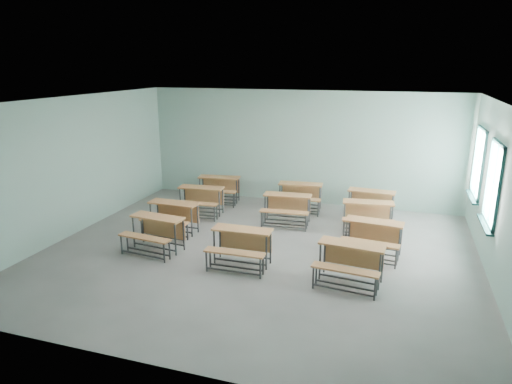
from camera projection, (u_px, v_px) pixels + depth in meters
room at (262, 181)px, 9.30m from camera, size 9.04×8.04×3.24m
desk_unit_r0c0 at (155, 229)px, 9.75m from camera, size 1.27×0.93×0.74m
desk_unit_r0c1 at (241, 242)px, 9.02m from camera, size 1.20×0.81×0.74m
desk_unit_r0c2 at (350, 258)px, 8.28m from camera, size 1.26×0.92×0.74m
desk_unit_r1c0 at (172, 213)px, 10.74m from camera, size 1.21×0.83×0.74m
desk_unit_r1c2 at (373, 234)px, 9.47m from camera, size 1.26×0.91×0.74m
desk_unit_r2c0 at (200, 197)px, 12.08m from camera, size 1.25×0.90×0.74m
desk_unit_r2c1 at (287, 205)px, 11.39m from camera, size 1.25×0.89×0.74m
desk_unit_r2c2 at (368, 213)px, 10.79m from camera, size 1.28×0.94×0.74m
desk_unit_r3c0 at (218, 186)px, 13.17m from camera, size 1.29×0.95×0.74m
desk_unit_r3c1 at (300, 193)px, 12.44m from camera, size 1.26×0.90×0.74m
desk_unit_r3c2 at (371, 201)px, 11.73m from camera, size 1.23×0.87×0.74m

